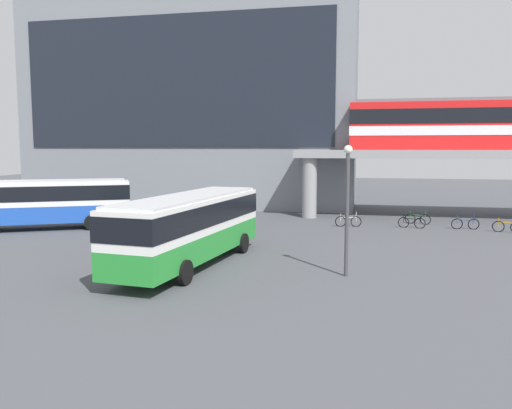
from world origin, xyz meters
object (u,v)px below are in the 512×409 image
station_building (196,99)px  bicycle_green (418,219)px  bicycle_silver (348,221)px  pedestrian_walking_across (176,212)px  bus_main (190,222)px  bus_secondary (43,199)px  bicycle_black (412,223)px  bicycle_blue (465,224)px  bicycle_orange (507,227)px  train (487,124)px

station_building → bicycle_green: bearing=-28.2°
bicycle_silver → pedestrian_walking_across: 11.99m
bus_main → bicycle_green: 19.42m
bus_secondary → bicycle_black: (23.75, 5.54, -1.63)m
bus_main → bicycle_blue: 19.91m
station_building → bicycle_orange: 29.80m
station_building → bicycle_black: station_building is taller
train → station_building: bearing=166.1°
bicycle_blue → train: bearing=69.6°
bicycle_blue → bicycle_silver: size_ratio=1.01×
bicycle_orange → bicycle_silver: (-9.94, 0.42, 0.00)m
station_building → bicycle_silver: 21.91m
bicycle_black → bicycle_silver: size_ratio=1.00×
bus_secondary → pedestrian_walking_across: bearing=28.1°
bus_secondary → bicycle_orange: (29.52, 4.88, -1.63)m
bicycle_orange → bicycle_black: size_ratio=0.98×
bicycle_blue → bicycle_silver: (-7.58, -0.41, 0.00)m
bus_main → pedestrian_walking_across: 13.38m
bus_main → bicycle_black: bus_main is taller
station_building → bicycle_silver: station_building is taller
bus_main → bicycle_orange: bus_main is taller
bus_secondary → bicycle_green: bearing=17.2°
bicycle_orange → pedestrian_walking_across: size_ratio=0.97×
bicycle_black → bus_main: bearing=-128.2°
bus_main → bus_secondary: bearing=147.8°
bicycle_silver → bicycle_black: bearing=3.2°
train → bicycle_orange: (0.04, -7.08, -6.77)m
bicycle_orange → pedestrian_walking_across: bearing=-177.9°
bus_main → bicycle_black: 17.51m
bus_secondary → bicycle_blue: (27.15, 5.72, -1.63)m
train → bicycle_blue: 9.50m
pedestrian_walking_across → bicycle_green: bearing=11.6°
bicycle_orange → bicycle_black: same height
bus_main → bicycle_blue: size_ratio=6.30×
train → bus_secondary: size_ratio=1.85×
bus_secondary → pedestrian_walking_across: size_ratio=6.07×
station_building → bicycle_green: station_building is taller
bicycle_green → train: bearing=40.7°
bus_secondary → bicycle_silver: size_ratio=6.16×
bicycle_green → bicycle_silver: size_ratio=0.98×
train → bicycle_black: size_ratio=11.45×
bicycle_blue → bicycle_green: (-2.84, 1.80, 0.00)m
train → bicycle_silver: (-9.90, -6.66, -6.77)m
station_building → bicycle_silver: size_ratio=17.00×
bicycle_orange → bicycle_blue: 2.51m
bicycle_green → bicycle_orange: bearing=-26.8°
bicycle_black → pedestrian_walking_across: size_ratio=0.98×
train → bicycle_blue: bearing=-110.4°
bicycle_blue → pedestrian_walking_across: pedestrian_walking_across is taller
bicycle_green → bicycle_silver: (-4.74, -2.21, 0.00)m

